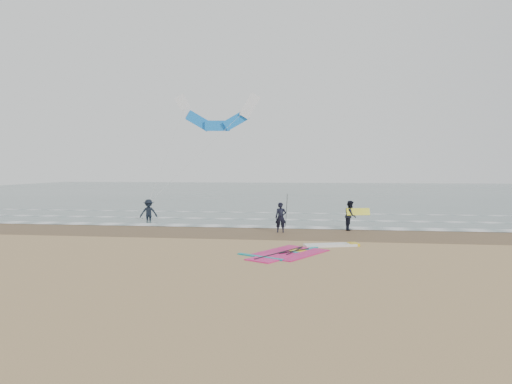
# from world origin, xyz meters

# --- Properties ---
(ground) EXTENTS (120.00, 120.00, 0.00)m
(ground) POSITION_xyz_m (0.00, 0.00, 0.00)
(ground) COLOR tan
(ground) RESTS_ON ground
(sea_water) EXTENTS (120.00, 80.00, 0.02)m
(sea_water) POSITION_xyz_m (0.00, 48.00, 0.01)
(sea_water) COLOR #47605E
(sea_water) RESTS_ON ground
(wet_sand_band) EXTENTS (120.00, 5.00, 0.01)m
(wet_sand_band) POSITION_xyz_m (0.00, 6.00, 0.00)
(wet_sand_band) COLOR brown
(wet_sand_band) RESTS_ON ground
(foam_waterline) EXTENTS (120.00, 9.15, 0.02)m
(foam_waterline) POSITION_xyz_m (0.00, 10.44, 0.03)
(foam_waterline) COLOR white
(foam_waterline) RESTS_ON ground
(windsurf_rig) EXTENTS (4.97, 4.71, 0.12)m
(windsurf_rig) POSITION_xyz_m (1.31, 0.79, 0.03)
(windsurf_rig) COLOR white
(windsurf_rig) RESTS_ON ground
(person_standing) EXTENTS (0.61, 0.42, 1.60)m
(person_standing) POSITION_xyz_m (0.00, 6.15, 0.80)
(person_standing) COLOR black
(person_standing) RESTS_ON ground
(person_walking) EXTENTS (0.76, 0.90, 1.63)m
(person_walking) POSITION_xyz_m (3.73, 7.53, 0.82)
(person_walking) COLOR black
(person_walking) RESTS_ON ground
(person_wading) EXTENTS (1.26, 0.95, 1.73)m
(person_wading) POSITION_xyz_m (-8.92, 10.44, 0.87)
(person_wading) COLOR black
(person_wading) RESTS_ON ground
(held_pole) EXTENTS (0.17, 0.86, 1.82)m
(held_pole) POSITION_xyz_m (0.30, 6.15, 1.17)
(held_pole) COLOR black
(held_pole) RESTS_ON ground
(carried_kiteboard) EXTENTS (1.30, 0.51, 0.39)m
(carried_kiteboard) POSITION_xyz_m (4.13, 7.43, 1.03)
(carried_kiteboard) COLOR yellow
(carried_kiteboard) RESTS_ON ground
(surf_kite) EXTENTS (6.71, 5.22, 7.79)m
(surf_kite) POSITION_xyz_m (-5.47, 15.39, 7.24)
(surf_kite) COLOR white
(surf_kite) RESTS_ON ground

